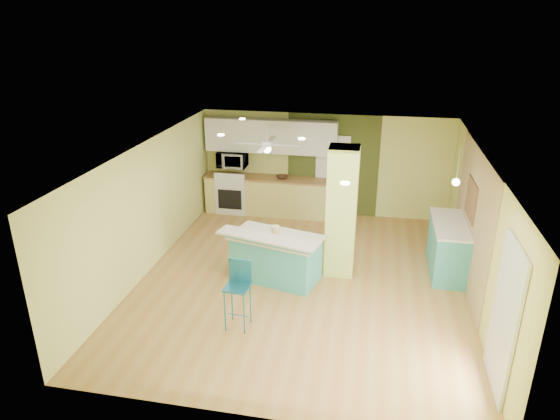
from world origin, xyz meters
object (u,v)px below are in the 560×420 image
(peninsula, at_px, (275,256))
(canister, at_px, (275,230))
(bar_stool, at_px, (239,283))
(fruit_bowl, at_px, (282,177))
(side_counter, at_px, (448,247))

(peninsula, xyz_separation_m, canister, (-0.02, 0.12, 0.49))
(bar_stool, height_order, fruit_bowl, bar_stool)
(fruit_bowl, xyz_separation_m, canister, (0.47, -3.10, -0.02))
(side_counter, xyz_separation_m, canister, (-3.23, -0.81, 0.44))
(bar_stool, bearing_deg, side_counter, 39.93)
(fruit_bowl, bearing_deg, bar_stool, -87.34)
(bar_stool, relative_size, side_counter, 0.72)
(side_counter, height_order, canister, canister)
(peninsula, distance_m, bar_stool, 1.62)
(peninsula, distance_m, canister, 0.50)
(peninsula, bearing_deg, side_counter, 30.54)
(side_counter, bearing_deg, peninsula, -163.77)
(peninsula, relative_size, bar_stool, 1.73)
(fruit_bowl, bearing_deg, side_counter, -31.74)
(side_counter, xyz_separation_m, fruit_bowl, (-3.70, 2.29, 0.47))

